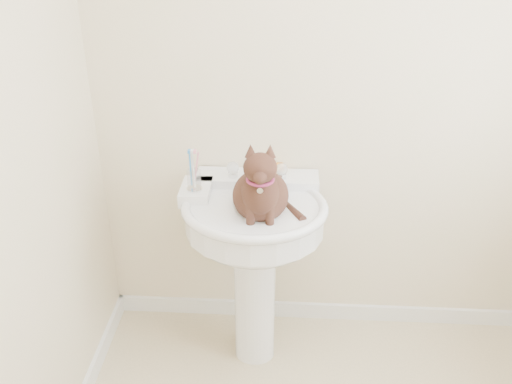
# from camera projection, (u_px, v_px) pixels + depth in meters

# --- Properties ---
(wall_back) EXTENTS (2.20, 0.00, 2.50)m
(wall_back) POSITION_uv_depth(u_px,v_px,m) (338.00, 94.00, 2.48)
(wall_back) COLOR beige
(wall_back) RESTS_ON ground
(baseboard_back) EXTENTS (2.20, 0.02, 0.09)m
(baseboard_back) POSITION_uv_depth(u_px,v_px,m) (323.00, 311.00, 3.05)
(baseboard_back) COLOR white
(baseboard_back) RESTS_ON floor
(pedestal_sink) EXTENTS (0.64, 0.63, 0.89)m
(pedestal_sink) POSITION_uv_depth(u_px,v_px,m) (254.00, 234.00, 2.50)
(pedestal_sink) COLOR white
(pedestal_sink) RESTS_ON floor
(faucet) EXTENTS (0.28, 0.12, 0.14)m
(faucet) POSITION_uv_depth(u_px,v_px,m) (257.00, 171.00, 2.53)
(faucet) COLOR silver
(faucet) RESTS_ON pedestal_sink
(soap_bar) EXTENTS (0.09, 0.06, 0.03)m
(soap_bar) POSITION_uv_depth(u_px,v_px,m) (273.00, 168.00, 2.62)
(soap_bar) COLOR orange
(soap_bar) RESTS_ON pedestal_sink
(toothbrush_cup) EXTENTS (0.07, 0.07, 0.18)m
(toothbrush_cup) POSITION_uv_depth(u_px,v_px,m) (194.00, 180.00, 2.45)
(toothbrush_cup) COLOR silver
(toothbrush_cup) RESTS_ON pedestal_sink
(cat) EXTENTS (0.26, 0.32, 0.47)m
(cat) POSITION_uv_depth(u_px,v_px,m) (261.00, 192.00, 2.33)
(cat) COLOR #4A2A1E
(cat) RESTS_ON pedestal_sink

